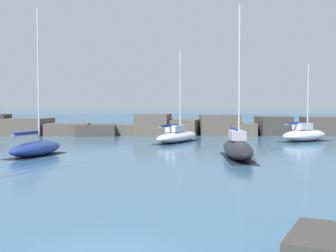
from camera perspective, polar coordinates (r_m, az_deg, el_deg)
name	(u,v)px	position (r m, az deg, el deg)	size (l,w,h in m)	color
open_sea_beyond	(150,119)	(116.70, -2.24, 0.89)	(400.00, 116.00, 0.01)	#2D5B7F
breakwater_jetty	(121,126)	(56.72, -5.77, -0.04)	(69.57, 7.14, 2.59)	brown
sailboat_moored_0	(238,148)	(32.54, 8.48, -2.64)	(2.17, 8.16, 10.32)	black
sailboat_moored_1	(36,148)	(34.94, -15.82, -2.57)	(3.69, 6.11, 10.66)	navy
sailboat_moored_2	(177,136)	(45.54, 1.14, -1.21)	(5.51, 8.09, 8.99)	white
sailboat_moored_6	(304,135)	(48.47, 16.29, -1.01)	(6.05, 4.89, 7.74)	white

